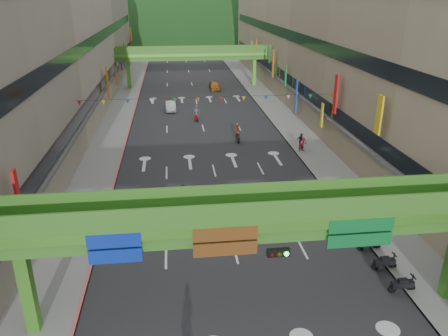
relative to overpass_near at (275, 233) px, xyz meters
name	(u,v)px	position (x,y,z in m)	size (l,w,h in m)	color
road_slab	(198,108)	(-0.93, 44.62, -5.20)	(18.00, 140.00, 0.02)	#28282B
sidewalk_left	(121,110)	(-11.93, 44.62, -5.13)	(4.00, 140.00, 0.15)	gray
sidewalk_right	(272,106)	(10.07, 44.62, -5.13)	(4.00, 140.00, 0.15)	gray
curb_left	(135,110)	(-10.03, 44.62, -5.12)	(0.20, 140.00, 0.18)	#CC5959
curb_right	(259,106)	(8.17, 44.62, -5.12)	(0.20, 140.00, 0.18)	gray
building_row_left	(54,43)	(-19.86, 44.62, 4.25)	(12.80, 95.00, 19.00)	#9E937F
building_row_right	(329,40)	(18.00, 44.62, 4.25)	(12.80, 95.00, 19.00)	gray
overpass_near	(275,233)	(0.00, 0.00, 0.00)	(28.00, 12.27, 7.10)	#4C9E2D
overpass_far	(192,56)	(-0.93, 59.62, 0.20)	(28.00, 2.20, 7.10)	#4C9E2D
hill_left	(139,37)	(-15.93, 154.62, -5.21)	(168.00, 140.00, 112.00)	#1C4419
hill_right	(237,31)	(24.07, 174.62, -5.21)	(208.00, 176.00, 128.00)	#1C4419
bunting_string	(210,100)	(-0.93, 24.62, 0.75)	(26.00, 0.36, 0.47)	black
scooter_rider_mid	(238,133)	(2.59, 28.82, -4.14)	(0.85, 1.60, 2.07)	black
scooter_rider_left	(183,196)	(-4.11, 13.55, -4.30)	(0.91, 1.60, 1.85)	#9C9DA6
scooter_rider_far	(196,113)	(-1.55, 38.00, -4.12)	(0.95, 1.59, 2.12)	#7E0307
parked_scooter_row	(377,252)	(7.87, 4.62, -4.68)	(1.60, 7.15, 1.08)	black
car_silver	(171,106)	(-4.88, 43.78, -4.53)	(1.42, 4.08, 1.35)	#AEACB4
car_yellow	(215,86)	(2.74, 57.12, -4.46)	(1.77, 4.40, 1.50)	#C27827
pedestrian_red	(303,145)	(8.87, 24.48, -4.40)	(0.78, 0.61, 1.61)	#C5304C
pedestrian_dark	(301,142)	(8.87, 25.28, -4.33)	(1.03, 0.43, 1.76)	black
pedestrian_blue	(387,205)	(11.27, 10.29, -4.43)	(0.72, 0.47, 1.55)	#293951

